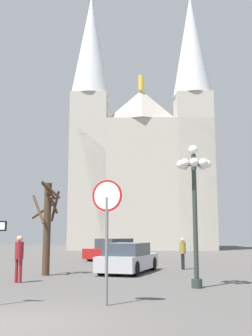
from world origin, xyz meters
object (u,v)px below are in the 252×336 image
stop_sign (107,216)px  street_lamp (194,188)px  bare_tree (47,224)px  pedestrian_standing (183,250)px  parked_car_near_silver (128,258)px  cathedral (141,166)px  pedestrian_walking (19,254)px  parked_car_far_red (113,250)px

stop_sign → street_lamp: size_ratio=0.66×
bare_tree → pedestrian_standing: size_ratio=2.59×
street_lamp → parked_car_near_silver: size_ratio=1.02×
pedestrian_standing → parked_car_near_silver: bearing=-141.8°
cathedral → pedestrian_walking: size_ratio=18.47×
parked_car_near_silver → pedestrian_standing: bearing=38.2°
parked_car_near_silver → street_lamp: bearing=-60.1°
bare_tree → pedestrian_standing: (5.92, 3.79, -1.27)m
parked_car_near_silver → pedestrian_standing: 3.25m
stop_sign → street_lamp: 4.53m
parked_car_far_red → pedestrian_standing: (4.70, -6.81, 0.27)m
pedestrian_standing → bare_tree: bearing=-147.4°
cathedral → parked_car_far_red: 22.75m
street_lamp → pedestrian_standing: bearing=93.3°
parked_car_far_red → pedestrian_walking: (-1.37, -13.27, 0.36)m
stop_sign → street_lamp: bearing=57.0°
cathedral → parked_car_near_silver: bearing=-85.9°
stop_sign → parked_car_far_red: size_ratio=0.72×
parked_car_near_silver → cathedral: bearing=94.1°
cathedral → pedestrian_walking: 35.22m
stop_sign → pedestrian_standing: stop_sign is taller
street_lamp → parked_car_far_red: (-5.12, 13.93, -2.65)m
parked_car_far_red → pedestrian_walking: size_ratio=2.58×
parked_car_far_red → pedestrian_standing: 8.28m
pedestrian_walking → bare_tree: bearing=86.6°
bare_tree → pedestrian_standing: 7.14m
bare_tree → pedestrian_standing: bearing=32.6°
pedestrian_walking → pedestrian_standing: pedestrian_walking is taller
cathedral → parked_car_near_silver: size_ratio=6.67×
cathedral → parked_car_far_red: cathedral is taller
pedestrian_walking → street_lamp: bearing=-5.8°
cathedral → pedestrian_standing: size_ratio=20.12×
parked_car_near_silver → pedestrian_walking: bearing=-128.4°
parked_car_near_silver → pedestrian_walking: 5.71m
street_lamp → pedestrian_walking: 6.91m
cathedral → parked_car_far_red: bearing=-90.1°
stop_sign → pedestrian_standing: (1.99, 10.81, -1.31)m
cathedral → pedestrian_walking: cathedral is taller
street_lamp → bare_tree: (-6.33, 3.33, -1.12)m
bare_tree → parked_car_far_red: 10.78m
stop_sign → pedestrian_walking: bearing=133.3°
street_lamp → parked_car_far_red: size_ratio=1.10×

